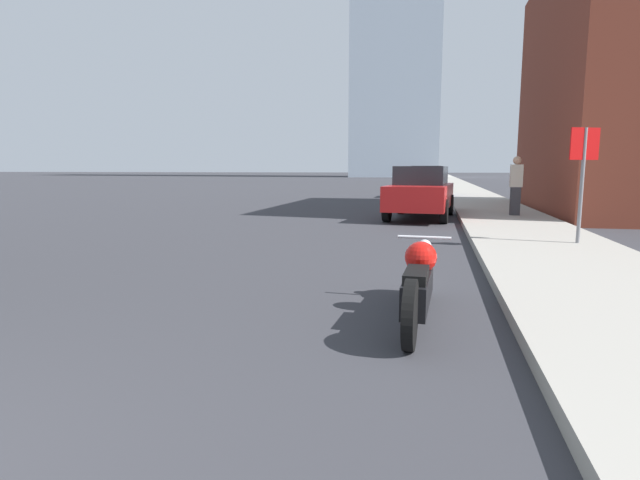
{
  "coord_description": "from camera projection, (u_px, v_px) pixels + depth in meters",
  "views": [
    {
      "loc": [
        3.26,
        -0.7,
        1.58
      ],
      "look_at": [
        1.63,
        6.45,
        0.52
      ],
      "focal_mm": 28.0,
      "sensor_mm": 36.0,
      "label": 1
    }
  ],
  "objects": [
    {
      "name": "motorcycle",
      "position": [
        419.0,
        282.0,
        5.22
      ],
      "size": [
        0.62,
        2.41,
        0.8
      ],
      "rotation": [
        0.0,
        0.0,
        -0.05
      ],
      "color": "black",
      "rests_on": "ground_plane"
    },
    {
      "name": "parked_car_red",
      "position": [
        421.0,
        192.0,
        15.8
      ],
      "size": [
        2.16,
        4.67,
        1.65
      ],
      "rotation": [
        0.0,
        0.0,
        -0.09
      ],
      "color": "red",
      "rests_on": "ground_plane"
    },
    {
      "name": "parked_car_black",
      "position": [
        432.0,
        176.0,
        50.11
      ],
      "size": [
        2.08,
        4.25,
        1.78
      ],
      "rotation": [
        0.0,
        0.0,
        0.08
      ],
      "color": "black",
      "rests_on": "ground_plane"
    },
    {
      "name": "parked_car_green",
      "position": [
        428.0,
        178.0,
        39.76
      ],
      "size": [
        1.97,
        4.13,
        1.64
      ],
      "rotation": [
        0.0,
        0.0,
        0.04
      ],
      "color": "#1E6B33",
      "rests_on": "ground_plane"
    },
    {
      "name": "parked_car_blue",
      "position": [
        426.0,
        182.0,
        27.09
      ],
      "size": [
        1.94,
        4.61,
        1.72
      ],
      "rotation": [
        0.0,
        0.0,
        -0.01
      ],
      "color": "#1E3899",
      "rests_on": "ground_plane"
    },
    {
      "name": "stop_sign",
      "position": [
        583.0,
        165.0,
        9.44
      ],
      "size": [
        0.57,
        0.26,
        2.19
      ],
      "color": "slate",
      "rests_on": "sidewalk"
    },
    {
      "name": "pedestrian",
      "position": [
        516.0,
        185.0,
        15.27
      ],
      "size": [
        0.36,
        0.25,
        1.8
      ],
      "color": "#38383D",
      "rests_on": "sidewalk"
    },
    {
      "name": "sidewalk",
      "position": [
        462.0,
        188.0,
        39.03
      ],
      "size": [
        2.72,
        240.0,
        0.15
      ],
      "color": "#9E998E",
      "rests_on": "ground_plane"
    }
  ]
}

